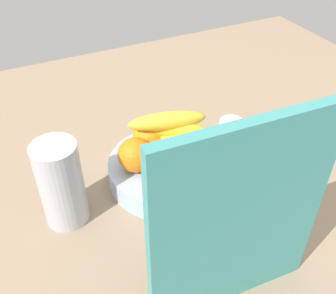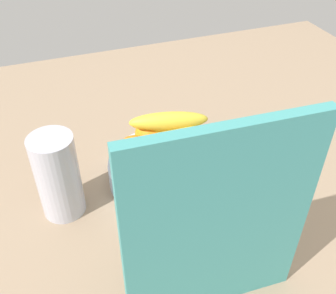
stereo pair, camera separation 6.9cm
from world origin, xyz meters
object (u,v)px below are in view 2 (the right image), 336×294
object	(u,v)px
orange_front_left	(168,167)
cutting_board	(219,229)
orange_back_left	(151,135)
jar_lid	(240,127)
orange_front_right	(190,152)
orange_center	(180,135)
banana_bunch	(168,134)
fruit_bowl	(168,170)
thermos_tumbler	(58,176)
orange_back_right	(134,152)

from	to	relation	value
orange_front_left	cutting_board	size ratio (longest dim) A/B	0.21
orange_back_left	jar_lid	world-z (taller)	orange_back_left
orange_front_right	jar_lid	xyz separation A→B (cm)	(-20.96, -14.55, -8.28)
orange_center	banana_bunch	bearing A→B (deg)	14.03
fruit_bowl	banana_bunch	xyz separation A→B (cm)	(-1.12, -2.87, 7.82)
fruit_bowl	jar_lid	bearing A→B (deg)	-154.86
orange_front_right	orange_back_left	distance (cm)	10.52
banana_bunch	cutting_board	size ratio (longest dim) A/B	0.49
banana_bunch	thermos_tumbler	world-z (taller)	thermos_tumbler
orange_back_left	jar_lid	xyz separation A→B (cm)	(-26.80, -5.81, -8.28)
orange_front_right	cutting_board	bearing A→B (deg)	75.24
orange_front_right	thermos_tumbler	distance (cm)	27.29
fruit_bowl	jar_lid	distance (cm)	27.41
orange_front_right	cutting_board	xyz separation A→B (cm)	(7.25, 27.53, 9.21)
jar_lid	cutting_board	bearing A→B (deg)	56.16
fruit_bowl	cutting_board	world-z (taller)	cutting_board
fruit_bowl	cutting_board	distance (cm)	34.35
orange_back_right	cutting_board	distance (cm)	32.98
fruit_bowl	thermos_tumbler	world-z (taller)	thermos_tumbler
thermos_tumbler	orange_back_left	bearing A→B (deg)	-161.25
orange_center	cutting_board	distance (cm)	36.09
fruit_bowl	banana_bunch	world-z (taller)	banana_bunch
orange_back_right	thermos_tumbler	size ratio (longest dim) A/B	0.41
orange_front_right	orange_front_left	bearing A→B (deg)	25.56
orange_back_right	banana_bunch	bearing A→B (deg)	-167.26
orange_center	orange_back_right	size ratio (longest dim) A/B	1.00
fruit_bowl	orange_center	distance (cm)	8.30
orange_front_left	banana_bunch	world-z (taller)	banana_bunch
orange_front_right	banana_bunch	size ratio (longest dim) A/B	0.43
orange_back_left	banana_bunch	xyz separation A→B (cm)	(-3.18, 2.94, 1.54)
fruit_bowl	orange_back_left	xyz separation A→B (cm)	(2.06, -5.81, 6.27)
orange_front_left	orange_back_right	distance (cm)	8.48
cutting_board	thermos_tumbler	xyz separation A→B (cm)	(20.00, -29.01, -8.79)
orange_center	fruit_bowl	bearing A→B (deg)	41.53
fruit_bowl	jar_lid	world-z (taller)	fruit_bowl
cutting_board	orange_back_left	bearing A→B (deg)	-89.49
fruit_bowl	orange_back_left	distance (cm)	8.79
banana_bunch	thermos_tumbler	bearing A→B (deg)	9.98
banana_bunch	cutting_board	world-z (taller)	cutting_board
orange_back_right	jar_lid	bearing A→B (deg)	-161.61
orange_center	orange_back_left	bearing A→B (deg)	-19.78
orange_front_left	orange_front_right	distance (cm)	6.47
jar_lid	orange_front_left	bearing A→B (deg)	32.91
jar_lid	orange_center	bearing A→B (deg)	21.18
orange_front_right	orange_back_right	world-z (taller)	same
orange_front_right	orange_center	distance (cm)	6.55
orange_back_right	jar_lid	world-z (taller)	orange_back_right
orange_back_left	banana_bunch	size ratio (longest dim) A/B	0.43
fruit_bowl	cutting_board	xyz separation A→B (cm)	(3.47, 30.47, 15.48)
orange_back_right	jar_lid	distance (cm)	34.71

